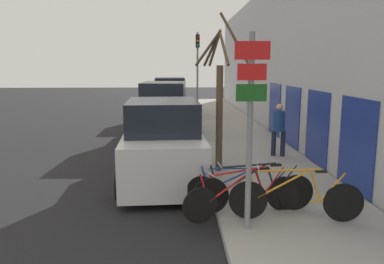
{
  "coord_description": "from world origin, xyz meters",
  "views": [
    {
      "loc": [
        0.27,
        -2.41,
        2.91
      ],
      "look_at": [
        0.59,
        6.3,
        1.39
      ],
      "focal_mm": 35.0,
      "sensor_mm": 36.0,
      "label": 1
    }
  ],
  "objects_px": {
    "street_tree": "(219,100)",
    "parked_car_0": "(163,144)",
    "bicycle_0": "(295,198)",
    "bicycle_3": "(242,190)",
    "traffic_light": "(198,64)",
    "bicycle_2": "(254,191)",
    "pedestrian_near": "(279,126)",
    "parked_car_1": "(164,113)",
    "signpost": "(250,121)",
    "bicycle_1": "(243,196)",
    "parked_car_2": "(170,100)"
  },
  "relations": [
    {
      "from": "bicycle_3",
      "to": "traffic_light",
      "type": "height_order",
      "value": "traffic_light"
    },
    {
      "from": "bicycle_0",
      "to": "bicycle_3",
      "type": "xyz_separation_m",
      "value": [
        -0.86,
        0.65,
        -0.05
      ]
    },
    {
      "from": "street_tree",
      "to": "parked_car_0",
      "type": "bearing_deg",
      "value": -163.61
    },
    {
      "from": "parked_car_1",
      "to": "bicycle_1",
      "type": "bearing_deg",
      "value": -75.56
    },
    {
      "from": "bicycle_1",
      "to": "street_tree",
      "type": "xyz_separation_m",
      "value": [
        -0.12,
        3.2,
        1.5
      ]
    },
    {
      "from": "bicycle_2",
      "to": "pedestrian_near",
      "type": "height_order",
      "value": "pedestrian_near"
    },
    {
      "from": "bicycle_3",
      "to": "pedestrian_near",
      "type": "xyz_separation_m",
      "value": [
        1.87,
        4.31,
        0.58
      ]
    },
    {
      "from": "signpost",
      "to": "pedestrian_near",
      "type": "xyz_separation_m",
      "value": [
        1.94,
        5.29,
        -0.93
      ]
    },
    {
      "from": "bicycle_0",
      "to": "parked_car_1",
      "type": "distance_m",
      "value": 9.33
    },
    {
      "from": "bicycle_0",
      "to": "bicycle_2",
      "type": "height_order",
      "value": "bicycle_0"
    },
    {
      "from": "bicycle_1",
      "to": "parked_car_0",
      "type": "distance_m",
      "value": 3.22
    },
    {
      "from": "traffic_light",
      "to": "signpost",
      "type": "bearing_deg",
      "value": -89.25
    },
    {
      "from": "signpost",
      "to": "traffic_light",
      "type": "relative_size",
      "value": 0.74
    },
    {
      "from": "bicycle_0",
      "to": "bicycle_2",
      "type": "bearing_deg",
      "value": 64.49
    },
    {
      "from": "bicycle_0",
      "to": "bicycle_1",
      "type": "height_order",
      "value": "bicycle_0"
    },
    {
      "from": "bicycle_0",
      "to": "bicycle_1",
      "type": "distance_m",
      "value": 0.94
    },
    {
      "from": "parked_car_2",
      "to": "signpost",
      "type": "bearing_deg",
      "value": -85.08
    },
    {
      "from": "signpost",
      "to": "bicycle_2",
      "type": "distance_m",
      "value": 1.67
    },
    {
      "from": "bicycle_1",
      "to": "parked_car_2",
      "type": "xyz_separation_m",
      "value": [
        -1.66,
        14.6,
        0.5
      ]
    },
    {
      "from": "bicycle_0",
      "to": "traffic_light",
      "type": "distance_m",
      "value": 13.47
    },
    {
      "from": "bicycle_3",
      "to": "bicycle_1",
      "type": "bearing_deg",
      "value": -177.1
    },
    {
      "from": "signpost",
      "to": "bicycle_1",
      "type": "height_order",
      "value": "signpost"
    },
    {
      "from": "bicycle_2",
      "to": "street_tree",
      "type": "bearing_deg",
      "value": 2.22
    },
    {
      "from": "bicycle_2",
      "to": "parked_car_1",
      "type": "height_order",
      "value": "parked_car_1"
    },
    {
      "from": "parked_car_2",
      "to": "street_tree",
      "type": "height_order",
      "value": "street_tree"
    },
    {
      "from": "bicycle_2",
      "to": "traffic_light",
      "type": "bearing_deg",
      "value": -2.65
    },
    {
      "from": "signpost",
      "to": "traffic_light",
      "type": "bearing_deg",
      "value": 90.75
    },
    {
      "from": "parked_car_1",
      "to": "street_tree",
      "type": "bearing_deg",
      "value": -70.35
    },
    {
      "from": "signpost",
      "to": "parked_car_0",
      "type": "relative_size",
      "value": 0.73
    },
    {
      "from": "parked_car_0",
      "to": "bicycle_3",
      "type": "bearing_deg",
      "value": -57.45
    },
    {
      "from": "bicycle_2",
      "to": "bicycle_3",
      "type": "relative_size",
      "value": 1.08
    },
    {
      "from": "bicycle_2",
      "to": "bicycle_3",
      "type": "distance_m",
      "value": 0.29
    },
    {
      "from": "bicycle_0",
      "to": "parked_car_0",
      "type": "bearing_deg",
      "value": 46.94
    },
    {
      "from": "signpost",
      "to": "bicycle_3",
      "type": "bearing_deg",
      "value": 85.94
    },
    {
      "from": "parked_car_0",
      "to": "parked_car_1",
      "type": "bearing_deg",
      "value": 88.92
    },
    {
      "from": "pedestrian_near",
      "to": "parked_car_2",
      "type": "bearing_deg",
      "value": 127.77
    },
    {
      "from": "parked_car_0",
      "to": "pedestrian_near",
      "type": "xyz_separation_m",
      "value": [
        3.51,
        1.98,
        0.14
      ]
    },
    {
      "from": "parked_car_1",
      "to": "traffic_light",
      "type": "height_order",
      "value": "traffic_light"
    },
    {
      "from": "bicycle_3",
      "to": "pedestrian_near",
      "type": "distance_m",
      "value": 4.73
    },
    {
      "from": "parked_car_2",
      "to": "street_tree",
      "type": "distance_m",
      "value": 11.55
    },
    {
      "from": "traffic_light",
      "to": "bicycle_3",
      "type": "bearing_deg",
      "value": -88.87
    },
    {
      "from": "bicycle_3",
      "to": "pedestrian_near",
      "type": "relative_size",
      "value": 1.34
    },
    {
      "from": "bicycle_2",
      "to": "pedestrian_near",
      "type": "bearing_deg",
      "value": -24.93
    },
    {
      "from": "bicycle_0",
      "to": "bicycle_1",
      "type": "xyz_separation_m",
      "value": [
        -0.91,
        0.21,
        -0.02
      ]
    },
    {
      "from": "parked_car_0",
      "to": "pedestrian_near",
      "type": "distance_m",
      "value": 4.04
    },
    {
      "from": "bicycle_0",
      "to": "parked_car_1",
      "type": "xyz_separation_m",
      "value": [
        -2.68,
        8.92,
        0.47
      ]
    },
    {
      "from": "parked_car_0",
      "to": "traffic_light",
      "type": "height_order",
      "value": "traffic_light"
    },
    {
      "from": "bicycle_1",
      "to": "parked_car_1",
      "type": "xyz_separation_m",
      "value": [
        -1.77,
        8.71,
        0.49
      ]
    },
    {
      "from": "signpost",
      "to": "pedestrian_near",
      "type": "bearing_deg",
      "value": 69.92
    },
    {
      "from": "bicycle_2",
      "to": "signpost",
      "type": "bearing_deg",
      "value": 156.96
    }
  ]
}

